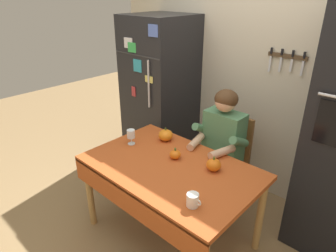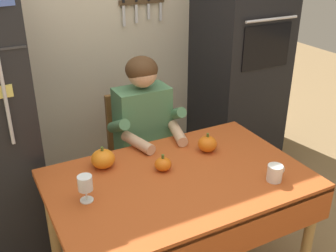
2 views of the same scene
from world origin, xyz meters
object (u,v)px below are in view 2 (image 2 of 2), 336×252
object	(u,v)px
wall_oven	(240,57)
wine_glass	(85,184)
chair_behind_person	(137,150)
coffee_mug	(275,173)
dining_table	(181,192)
seated_person	(147,133)
pumpkin_small	(103,159)
pumpkin_medium	(207,144)
pumpkin_large	(163,164)

from	to	relation	value
wall_oven	wine_glass	bearing A→B (deg)	-150.75
chair_behind_person	wine_glass	world-z (taller)	chair_behind_person
coffee_mug	wine_glass	xyz separation A→B (m)	(-0.95, 0.29, 0.05)
chair_behind_person	coffee_mug	world-z (taller)	chair_behind_person
dining_table	wine_glass	world-z (taller)	wine_glass
seated_person	pumpkin_small	size ratio (longest dim) A/B	9.17
dining_table	chair_behind_person	world-z (taller)	chair_behind_person
pumpkin_medium	seated_person	bearing A→B (deg)	118.21
seated_person	chair_behind_person	bearing A→B (deg)	90.00
chair_behind_person	wine_glass	bearing A→B (deg)	-128.36
pumpkin_large	pumpkin_small	world-z (taller)	pumpkin_small
coffee_mug	pumpkin_small	world-z (taller)	pumpkin_small
wine_glass	pumpkin_medium	xyz separation A→B (m)	(0.81, 0.15, -0.05)
seated_person	wine_glass	xyz separation A→B (m)	(-0.59, -0.56, 0.10)
pumpkin_large	coffee_mug	bearing A→B (deg)	-37.58
wall_oven	pumpkin_large	bearing A→B (deg)	-144.04
pumpkin_small	wall_oven	bearing A→B (deg)	23.80
dining_table	chair_behind_person	xyz separation A→B (m)	(0.08, 0.79, -0.14)
wall_oven	chair_behind_person	bearing A→B (deg)	-172.38
seated_person	pumpkin_large	xyz separation A→B (m)	(-0.12, -0.48, 0.04)
chair_behind_person	coffee_mug	bearing A→B (deg)	-70.79
seated_person	coffee_mug	distance (m)	0.92
chair_behind_person	pumpkin_large	size ratio (longest dim) A/B	9.47
dining_table	seated_person	size ratio (longest dim) A/B	1.12
pumpkin_medium	wine_glass	bearing A→B (deg)	-169.37
chair_behind_person	pumpkin_medium	distance (m)	0.69
wall_oven	pumpkin_medium	bearing A→B (deg)	-136.26
chair_behind_person	pumpkin_medium	size ratio (longest dim) A/B	7.79
dining_table	wine_glass	xyz separation A→B (m)	(-0.51, 0.05, 0.18)
pumpkin_large	dining_table	bearing A→B (deg)	-70.92
pumpkin_large	chair_behind_person	bearing A→B (deg)	79.58
wall_oven	pumpkin_medium	size ratio (longest dim) A/B	17.58
chair_behind_person	dining_table	bearing A→B (deg)	-95.59
pumpkin_large	pumpkin_small	distance (m)	0.34
pumpkin_large	pumpkin_medium	world-z (taller)	pumpkin_medium
wine_glass	wall_oven	bearing A→B (deg)	29.25
wall_oven	pumpkin_small	distance (m)	1.53
seated_person	wine_glass	bearing A→B (deg)	-136.69
seated_person	pumpkin_large	bearing A→B (deg)	-104.41
wall_oven	pumpkin_small	bearing A→B (deg)	-156.20
chair_behind_person	wine_glass	distance (m)	1.00
dining_table	chair_behind_person	distance (m)	0.81
dining_table	coffee_mug	world-z (taller)	coffee_mug
wall_oven	chair_behind_person	world-z (taller)	wall_oven
dining_table	pumpkin_small	bearing A→B (deg)	136.38
wall_oven	seated_person	size ratio (longest dim) A/B	1.69
dining_table	pumpkin_medium	distance (m)	0.38
dining_table	pumpkin_medium	bearing A→B (deg)	34.13
dining_table	wine_glass	size ratio (longest dim) A/B	9.90
wine_glass	coffee_mug	bearing A→B (deg)	-17.05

